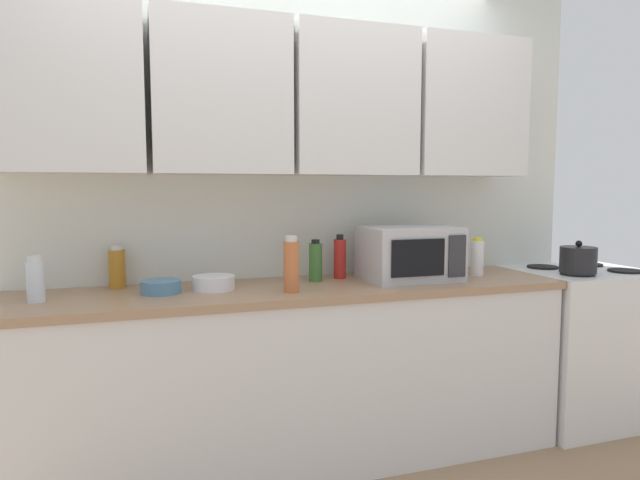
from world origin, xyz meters
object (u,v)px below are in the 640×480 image
at_px(kettle, 578,260).
at_px(microwave, 410,253).
at_px(bowl_mixing_large, 161,287).
at_px(bottle_amber_vinegar, 117,268).
at_px(bottle_white_jar, 477,257).
at_px(bottle_spice_jar, 291,265).
at_px(bottle_green_oil, 315,262).
at_px(stove_range, 579,344).
at_px(bowl_ceramic_small, 214,283).
at_px(bottle_red_sauce, 340,258).
at_px(bottle_clear_tall, 36,280).

bearing_deg(kettle, microwave, 170.89).
distance_m(kettle, bowl_mixing_large, 2.24).
height_order(bottle_amber_vinegar, bowl_mixing_large, bottle_amber_vinegar).
relative_size(bottle_white_jar, bottle_spice_jar, 0.80).
relative_size(bottle_white_jar, bottle_green_oil, 0.96).
bearing_deg(bottle_spice_jar, bottle_white_jar, 7.97).
xyz_separation_m(stove_range, bottle_amber_vinegar, (-2.59, 0.24, 0.55)).
bearing_deg(stove_range, bowl_ceramic_small, 178.67).
xyz_separation_m(kettle, bowl_ceramic_small, (-1.99, 0.19, -0.05)).
bearing_deg(bowl_ceramic_small, bottle_red_sauce, 10.08).
bearing_deg(bottle_red_sauce, bowl_ceramic_small, -169.92).
relative_size(bottle_green_oil, bowl_ceramic_small, 1.10).
relative_size(stove_range, kettle, 4.68).
relative_size(bottle_amber_vinegar, bottle_red_sauce, 0.87).
xyz_separation_m(microwave, bowl_ceramic_small, (-1.02, 0.04, -0.11)).
bearing_deg(bottle_red_sauce, bottle_clear_tall, -173.21).
distance_m(bottle_green_oil, bottle_amber_vinegar, 0.98).
xyz_separation_m(kettle, bowl_mixing_large, (-2.23, 0.18, -0.05)).
relative_size(stove_range, bottle_amber_vinegar, 4.43).
height_order(microwave, bottle_red_sauce, microwave).
distance_m(bottle_amber_vinegar, bowl_mixing_large, 0.29).
bearing_deg(bottle_amber_vinegar, stove_range, -5.34).
bearing_deg(stove_range, kettle, -140.53).
distance_m(kettle, bottle_amber_vinegar, 2.45).
relative_size(microwave, bottle_amber_vinegar, 2.33).
xyz_separation_m(bottle_spice_jar, bowl_ceramic_small, (-0.34, 0.18, -0.09)).
bearing_deg(bowl_mixing_large, bottle_amber_vinegar, 133.43).
bearing_deg(bottle_spice_jar, microwave, 11.70).
bearing_deg(stove_range, bottle_clear_tall, 179.99).
xyz_separation_m(bottle_clear_tall, bowl_mixing_large, (0.51, 0.04, -0.06)).
height_order(stove_range, bottle_clear_tall, bottle_clear_tall).
bearing_deg(stove_range, bottle_spice_jar, -176.01).
distance_m(stove_range, bottle_green_oil, 1.72).
height_order(stove_range, bowl_mixing_large, bowl_mixing_large).
height_order(stove_range, bottle_amber_vinegar, bottle_amber_vinegar).
height_order(kettle, bowl_ceramic_small, kettle).
height_order(kettle, bottle_amber_vinegar, bottle_amber_vinegar).
bearing_deg(bottle_red_sauce, bottle_white_jar, -10.73).
xyz_separation_m(bottle_amber_vinegar, bowl_mixing_large, (0.19, -0.21, -0.07)).
distance_m(bottle_spice_jar, bowl_ceramic_small, 0.39).
distance_m(microwave, bottle_white_jar, 0.43).
height_order(bottle_amber_vinegar, bowl_ceramic_small, bottle_amber_vinegar).
bearing_deg(bottle_clear_tall, bowl_ceramic_small, 3.76).
distance_m(stove_range, microwave, 1.28).
distance_m(microwave, bottle_green_oil, 0.50).
height_order(kettle, bottle_red_sauce, bottle_red_sauce).
bearing_deg(bottle_spice_jar, bottle_amber_vinegar, 154.42).
height_order(bottle_white_jar, bowl_ceramic_small, bottle_white_jar).
height_order(bottle_green_oil, bottle_amber_vinegar, bottle_green_oil).
bearing_deg(bottle_amber_vinegar, bottle_red_sauce, -3.57).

